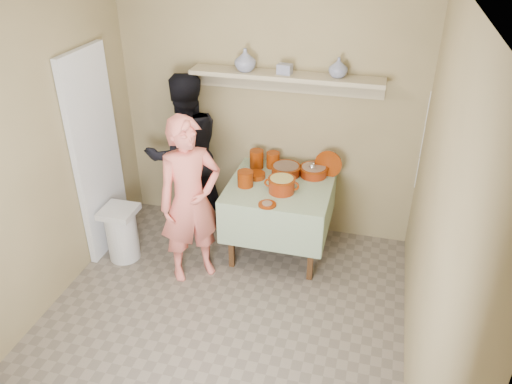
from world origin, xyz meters
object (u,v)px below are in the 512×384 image
(person_helper, at_px, (186,154))
(serving_table, at_px, (280,195))
(person_cook, at_px, (190,201))
(cazuela_rice, at_px, (282,184))
(trash_bin, at_px, (122,233))

(person_helper, height_order, serving_table, person_helper)
(person_cook, xyz_separation_m, cazuela_rice, (0.73, 0.41, 0.06))
(person_cook, distance_m, trash_bin, 0.92)
(person_helper, distance_m, serving_table, 1.09)
(person_cook, bearing_deg, trash_bin, 137.38)
(serving_table, height_order, cazuela_rice, cazuela_rice)
(person_helper, bearing_deg, trash_bin, 25.71)
(person_cook, height_order, person_helper, person_helper)
(person_cook, relative_size, serving_table, 1.62)
(serving_table, bearing_deg, trash_bin, -160.50)
(person_cook, height_order, trash_bin, person_cook)
(cazuela_rice, relative_size, trash_bin, 0.59)
(trash_bin, bearing_deg, person_helper, 61.28)
(person_helper, xyz_separation_m, cazuela_rice, (1.09, -0.37, 0.00))
(person_cook, xyz_separation_m, serving_table, (0.69, 0.56, -0.15))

